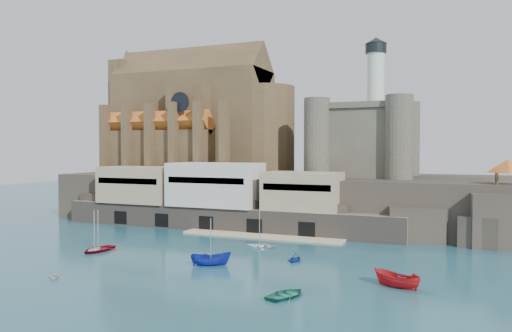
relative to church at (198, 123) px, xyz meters
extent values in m
plane|color=#1B4C5B|center=(24.13, -41.85, -22.13)|extent=(300.00, 300.00, 0.00)
cube|color=#29231E|center=(24.13, -1.85, -17.13)|extent=(100.00, 34.00, 10.00)
cube|color=#29231E|center=(-13.87, -18.35, -19.13)|extent=(9.00, 5.00, 6.00)
cube|color=#29231E|center=(2.13, -18.35, -19.13)|extent=(9.00, 5.00, 6.00)
cube|color=#29231E|center=(19.13, -18.35, -19.13)|extent=(9.00, 5.00, 6.00)
cube|color=#29231E|center=(36.13, -18.35, -19.13)|extent=(9.00, 5.00, 6.00)
cube|color=#29231E|center=(52.13, -18.35, -19.13)|extent=(9.00, 5.00, 6.00)
cube|color=#695F54|center=(16.13, -19.35, -19.88)|extent=(70.00, 6.00, 4.50)
cube|color=#D2B98C|center=(26.13, -23.85, -21.98)|extent=(30.00, 4.00, 0.40)
cube|color=black|center=(-5.87, -22.25, -20.53)|extent=(3.00, 0.40, 2.60)
cube|color=black|center=(4.13, -22.25, -20.53)|extent=(3.00, 0.40, 2.60)
cube|color=black|center=(14.13, -22.25, -20.53)|extent=(3.00, 0.40, 2.60)
cube|color=black|center=(24.13, -22.25, -20.53)|extent=(3.00, 0.40, 2.60)
cube|color=black|center=(34.13, -22.25, -20.53)|extent=(3.00, 0.40, 2.60)
cube|color=tan|center=(-3.87, -18.35, -13.88)|extent=(16.00, 9.00, 7.50)
cube|color=beige|center=(14.13, -18.35, -13.38)|extent=(18.00, 9.00, 8.50)
cube|color=tan|center=(32.13, -18.35, -14.13)|extent=(14.00, 8.00, 7.00)
cube|color=#493822|center=(-1.87, 0.15, -0.13)|extent=(38.00, 14.00, 24.00)
cube|color=#493822|center=(-1.87, 0.15, 11.87)|extent=(38.00, 13.01, 13.01)
cylinder|color=#493822|center=(17.13, 0.15, -2.13)|extent=(14.00, 14.00, 20.00)
cube|color=#493822|center=(2.13, 0.15, -2.13)|extent=(10.00, 20.00, 20.00)
cube|color=#493822|center=(-5.87, -9.35, -7.13)|extent=(28.00, 5.00, 10.00)
cube|color=#493822|center=(-5.87, 9.65, -7.13)|extent=(28.00, 5.00, 10.00)
cube|color=#BC5C20|center=(-5.87, -9.35, -0.53)|extent=(28.00, 5.66, 5.66)
cube|color=#BC5C20|center=(-5.87, 9.65, -0.53)|extent=(28.00, 5.66, 5.66)
cube|color=#493822|center=(-20.87, 0.15, 1.87)|extent=(4.00, 10.00, 28.00)
cylinder|color=black|center=(2.13, -11.90, 3.87)|extent=(4.40, 0.30, 4.40)
cube|color=#493822|center=(-17.87, -12.35, -4.13)|extent=(1.60, 2.20, 16.00)
cube|color=#493822|center=(-11.67, -12.35, -4.13)|extent=(1.60, 2.20, 16.00)
cube|color=#493822|center=(-5.47, -12.35, -4.13)|extent=(1.60, 2.20, 16.00)
cube|color=#493822|center=(0.73, -12.35, -4.13)|extent=(1.60, 2.20, 16.00)
cube|color=#493822|center=(6.93, -12.35, -4.13)|extent=(1.60, 2.20, 16.00)
cube|color=#493822|center=(13.13, -12.35, -4.13)|extent=(1.60, 2.20, 16.00)
cube|color=#494539|center=(40.13, -0.85, -5.13)|extent=(16.00, 16.00, 14.00)
cube|color=#494539|center=(40.13, -0.85, 2.27)|extent=(17.00, 17.00, 1.20)
cylinder|color=#494539|center=(32.13, -8.85, -4.13)|extent=(5.20, 5.20, 16.00)
cylinder|color=#494539|center=(48.13, -8.85, -4.13)|extent=(5.20, 5.20, 16.00)
cylinder|color=#494539|center=(32.13, 7.15, -4.13)|extent=(5.20, 5.20, 16.00)
cylinder|color=#494539|center=(48.13, 7.15, -4.13)|extent=(5.20, 5.20, 16.00)
cylinder|color=silver|center=(42.13, 1.15, 7.87)|extent=(3.60, 3.60, 12.00)
cylinder|color=black|center=(42.13, 1.15, 14.87)|extent=(4.40, 4.40, 2.00)
cone|color=black|center=(42.13, 1.15, 16.47)|extent=(4.60, 4.60, 1.40)
cube|color=#29231E|center=(66.13, -15.85, -17.78)|extent=(12.00, 10.00, 8.70)
cube|color=#29231E|center=(62.13, -18.85, -19.63)|extent=(6.00, 5.00, 5.00)
cube|color=#493822|center=(66.13, -15.85, -13.28)|extent=(4.20, 4.20, 0.30)
cylinder|color=#493822|center=(64.53, -17.45, -11.83)|extent=(0.36, 0.36, 3.20)
cylinder|color=#493822|center=(64.53, -14.25, -11.83)|extent=(0.36, 0.36, 3.20)
pyramid|color=#BC5C20|center=(66.13, -15.85, -9.13)|extent=(6.40, 6.40, 2.20)
imported|color=maroon|center=(7.48, -45.09, -22.13)|extent=(4.36, 1.49, 6.01)
imported|color=silver|center=(13.30, -59.99, -22.13)|extent=(2.64, 2.51, 2.63)
imported|color=#15269E|center=(27.94, -46.78, -22.13)|extent=(2.83, 2.80, 5.50)
imported|color=#21795B|center=(42.07, -56.37, -22.13)|extent=(3.93, 2.48, 5.32)
imported|color=white|center=(7.45, -45.91, -22.13)|extent=(2.77, 1.78, 3.11)
imported|color=red|center=(52.50, -48.18, -22.13)|extent=(2.77, 2.73, 5.65)
imported|color=white|center=(29.35, -32.69, -22.13)|extent=(1.50, 3.67, 4.99)
imported|color=navy|center=(37.76, -40.18, -22.13)|extent=(2.80, 2.02, 2.95)
camera|label=1|loc=(59.25, -106.37, -6.30)|focal=35.00mm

